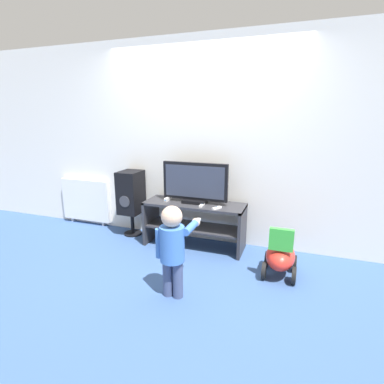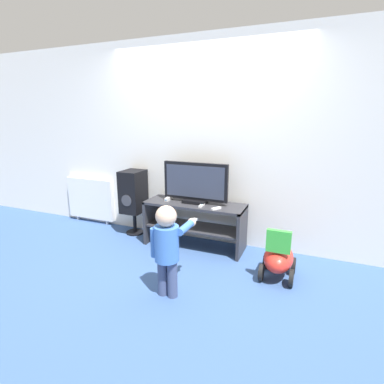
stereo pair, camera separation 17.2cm
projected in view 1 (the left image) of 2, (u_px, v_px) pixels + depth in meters
ground_plane at (188, 253)px, 3.69m from camera, size 16.00×16.00×0.00m
wall_back at (202, 143)px, 3.84m from camera, size 10.00×0.06×2.60m
tv_stand at (194, 218)px, 3.80m from camera, size 1.27×0.44×0.58m
television at (195, 183)px, 3.70m from camera, size 0.83×0.20×0.51m
game_console at (168, 199)px, 3.86m from camera, size 0.04×0.17×0.04m
remote_primary at (217, 208)px, 3.51m from camera, size 0.10×0.13×0.03m
remote_secondary at (202, 205)px, 3.62m from camera, size 0.03×0.13×0.03m
child at (173, 244)px, 2.69m from camera, size 0.33×0.49×0.88m
speaker_tower at (131, 194)px, 4.13m from camera, size 0.28×0.35×0.91m
ride_on_toy at (280, 256)px, 3.13m from camera, size 0.33×0.50×0.57m
radiator at (86, 200)px, 4.61m from camera, size 0.83×0.08×0.70m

